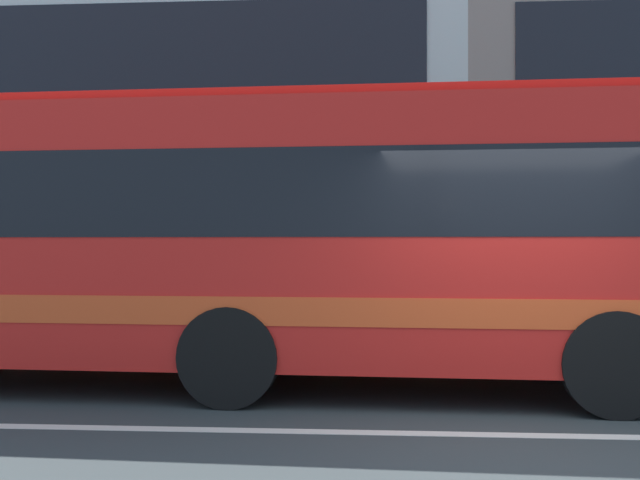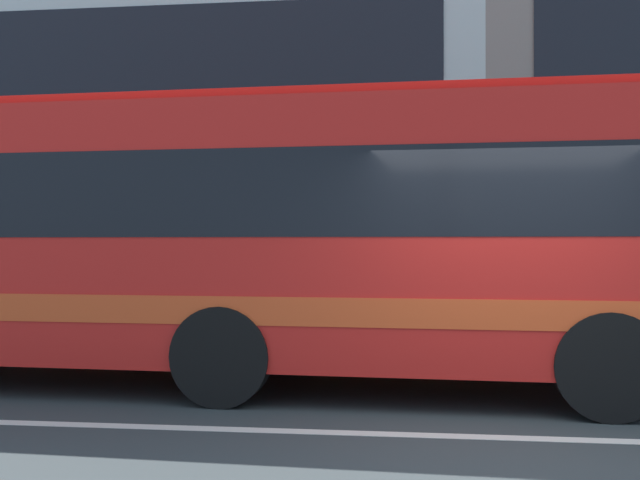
# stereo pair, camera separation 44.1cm
# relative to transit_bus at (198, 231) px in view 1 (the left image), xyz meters

# --- Properties ---
(ground_plane) EXTENTS (160.00, 160.00, 0.00)m
(ground_plane) POSITION_rel_transit_bus_xyz_m (3.33, -2.09, -1.76)
(ground_plane) COLOR #333A3C
(lane_centre_line) EXTENTS (60.00, 0.16, 0.01)m
(lane_centre_line) POSITION_rel_transit_bus_xyz_m (3.33, -2.09, -1.75)
(lane_centre_line) COLOR silver
(lane_centre_line) RESTS_ON ground_plane
(hedge_row_far) EXTENTS (13.76, 1.10, 1.14)m
(hedge_row_far) POSITION_rel_transit_bus_xyz_m (3.31, 3.35, -1.19)
(hedge_row_far) COLOR #27571B
(hedge_row_far) RESTS_ON ground_plane
(apartment_block_left) EXTENTS (22.10, 11.32, 10.23)m
(apartment_block_left) POSITION_rel_transit_bus_xyz_m (-6.98, 13.30, 3.36)
(apartment_block_left) COLOR silver
(apartment_block_left) RESTS_ON ground_plane
(transit_bus) EXTENTS (10.73, 3.05, 3.19)m
(transit_bus) POSITION_rel_transit_bus_xyz_m (0.00, 0.00, 0.00)
(transit_bus) COLOR red
(transit_bus) RESTS_ON ground_plane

